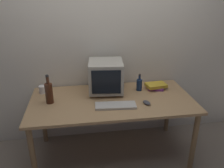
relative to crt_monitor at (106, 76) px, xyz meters
The scene contains 10 objects.
ground_plane 0.96m from the crt_monitor, 78.21° to the right, with size 6.00×6.00×0.00m, color gray.
back_wall 0.43m from the crt_monitor, 81.95° to the left, with size 4.00×0.08×2.50m, color silver.
desk 0.34m from the crt_monitor, 78.21° to the right, with size 1.78×0.87×0.74m.
crt_monitor is the anchor object (origin of this frame).
keyboard 0.42m from the crt_monitor, 81.82° to the right, with size 0.42×0.15×0.02m, color beige.
computer_mouse 0.56m from the crt_monitor, 43.85° to the right, with size 0.06×0.10×0.04m, color #3F3F47.
bottle_tall 0.65m from the crt_monitor, 163.54° to the right, with size 0.08×0.08×0.32m.
bottle_short 0.41m from the crt_monitor, ahead, with size 0.07×0.07×0.21m.
book_stack 0.62m from the crt_monitor, ahead, with size 0.25×0.20×0.07m.
mug 0.74m from the crt_monitor, behind, with size 0.12×0.08×0.09m.
Camera 1 is at (-0.33, -2.21, 1.88)m, focal length 36.56 mm.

